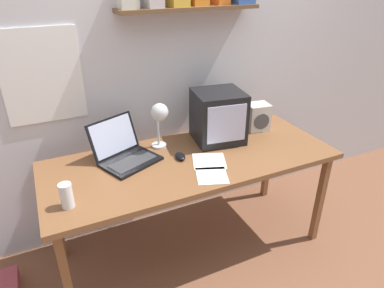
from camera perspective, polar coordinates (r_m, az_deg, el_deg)
ground_plane at (r=2.67m, az=0.00°, el=-16.60°), size 12.00×12.00×0.00m
back_wall at (r=2.45m, az=-5.15°, el=14.44°), size 5.60×0.24×2.60m
corner_desk at (r=2.24m, az=0.00°, el=-3.58°), size 1.88×0.75×0.76m
crt_monitor at (r=2.38m, az=4.38°, el=4.60°), size 0.37×0.36×0.36m
laptop at (r=2.21m, az=-11.38°, el=-1.06°), size 0.44×0.43×0.25m
desk_lamp at (r=2.21m, az=-5.45°, el=4.67°), size 0.12×0.18×0.34m
juice_glass at (r=1.86m, az=-20.15°, el=-8.25°), size 0.07×0.07×0.14m
space_heater at (r=2.61m, az=10.85°, el=4.46°), size 0.18×0.16×0.20m
computer_mouse at (r=2.20m, az=-1.98°, el=-2.04°), size 0.07×0.11×0.03m
loose_paper_near_laptop at (r=2.03m, az=3.33°, el=-5.30°), size 0.23×0.24×0.00m
open_notebook at (r=2.17m, az=2.87°, el=-2.88°), size 0.27×0.26×0.00m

